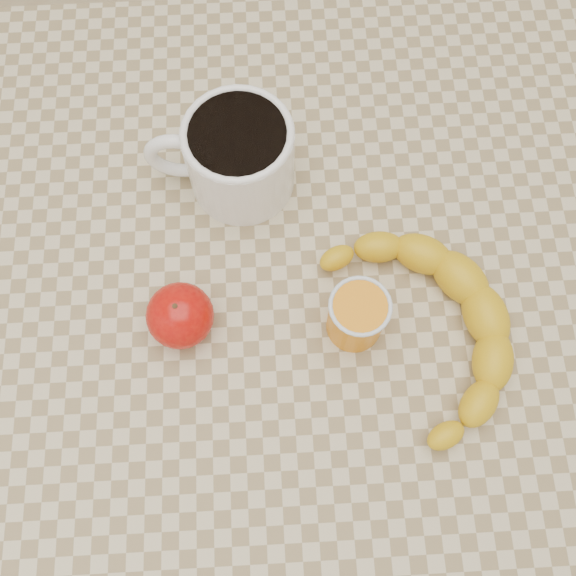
{
  "coord_description": "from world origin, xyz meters",
  "views": [
    {
      "loc": [
        -0.01,
        -0.22,
        1.39
      ],
      "look_at": [
        0.0,
        0.0,
        0.77
      ],
      "focal_mm": 40.0,
      "sensor_mm": 36.0,
      "label": 1
    }
  ],
  "objects_px": {
    "table": "(288,318)",
    "coffee_mug": "(237,155)",
    "banana": "(429,327)",
    "orange_juice_glass": "(357,316)",
    "apple": "(180,316)"
  },
  "relations": [
    {
      "from": "table",
      "to": "apple",
      "type": "xyz_separation_m",
      "value": [
        -0.11,
        -0.03,
        0.12
      ]
    },
    {
      "from": "coffee_mug",
      "to": "banana",
      "type": "height_order",
      "value": "coffee_mug"
    },
    {
      "from": "coffee_mug",
      "to": "banana",
      "type": "xyz_separation_m",
      "value": [
        0.19,
        -0.19,
        -0.03
      ]
    },
    {
      "from": "orange_juice_glass",
      "to": "banana",
      "type": "distance_m",
      "value": 0.08
    },
    {
      "from": "coffee_mug",
      "to": "apple",
      "type": "xyz_separation_m",
      "value": [
        -0.06,
        -0.17,
        -0.02
      ]
    },
    {
      "from": "coffee_mug",
      "to": "orange_juice_glass",
      "type": "relative_size",
      "value": 2.33
    },
    {
      "from": "table",
      "to": "coffee_mug",
      "type": "relative_size",
      "value": 4.85
    },
    {
      "from": "coffee_mug",
      "to": "orange_juice_glass",
      "type": "height_order",
      "value": "coffee_mug"
    },
    {
      "from": "orange_juice_glass",
      "to": "banana",
      "type": "bearing_deg",
      "value": -9.1
    },
    {
      "from": "apple",
      "to": "coffee_mug",
      "type": "bearing_deg",
      "value": 69.4
    },
    {
      "from": "coffee_mug",
      "to": "orange_juice_glass",
      "type": "bearing_deg",
      "value": -57.65
    },
    {
      "from": "table",
      "to": "coffee_mug",
      "type": "height_order",
      "value": "coffee_mug"
    },
    {
      "from": "banana",
      "to": "table",
      "type": "bearing_deg",
      "value": 144.61
    },
    {
      "from": "orange_juice_glass",
      "to": "table",
      "type": "bearing_deg",
      "value": 149.69
    },
    {
      "from": "coffee_mug",
      "to": "banana",
      "type": "bearing_deg",
      "value": -45.61
    }
  ]
}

